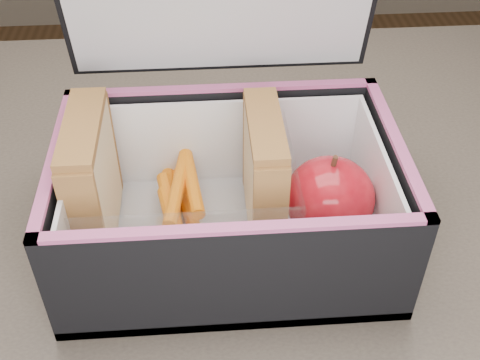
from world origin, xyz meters
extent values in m
cube|color=brown|center=(0.00, 0.00, 0.73)|extent=(1.20, 0.80, 0.03)
cube|color=beige|center=(-0.13, 0.02, 0.82)|extent=(0.01, 0.10, 0.10)
cube|color=#B45C69|center=(-0.12, 0.02, 0.81)|extent=(0.01, 0.09, 0.10)
cube|color=beige|center=(-0.11, 0.02, 0.82)|extent=(0.01, 0.10, 0.10)
cube|color=brown|center=(-0.12, 0.02, 0.87)|extent=(0.03, 0.10, 0.01)
cube|color=beige|center=(0.01, 0.02, 0.82)|extent=(0.01, 0.09, 0.10)
cube|color=#B45C69|center=(0.02, 0.02, 0.81)|extent=(0.01, 0.09, 0.09)
cube|color=beige|center=(0.02, 0.02, 0.82)|extent=(0.01, 0.09, 0.10)
cube|color=brown|center=(0.02, 0.02, 0.87)|extent=(0.03, 0.10, 0.01)
cylinder|color=#D6610F|center=(-0.04, 0.01, 0.77)|extent=(0.03, 0.10, 0.01)
cylinder|color=#D6610F|center=(-0.06, -0.01, 0.78)|extent=(0.03, 0.10, 0.01)
cylinder|color=#D6610F|center=(-0.06, 0.03, 0.79)|extent=(0.03, 0.10, 0.01)
cylinder|color=#D6610F|center=(-0.06, 0.05, 0.77)|extent=(0.02, 0.10, 0.01)
cylinder|color=#D6610F|center=(-0.06, 0.01, 0.78)|extent=(0.03, 0.10, 0.01)
cylinder|color=#D6610F|center=(-0.04, 0.04, 0.79)|extent=(0.02, 0.10, 0.01)
cylinder|color=#D6610F|center=(-0.06, 0.04, 0.77)|extent=(0.02, 0.10, 0.01)
cube|color=white|center=(0.07, 0.00, 0.77)|extent=(0.08, 0.08, 0.01)
ellipsoid|color=maroon|center=(0.07, 0.00, 0.80)|extent=(0.09, 0.09, 0.07)
cylinder|color=#442618|center=(0.07, 0.00, 0.84)|extent=(0.01, 0.01, 0.01)
camera|label=1|loc=(-0.03, -0.36, 1.14)|focal=45.00mm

